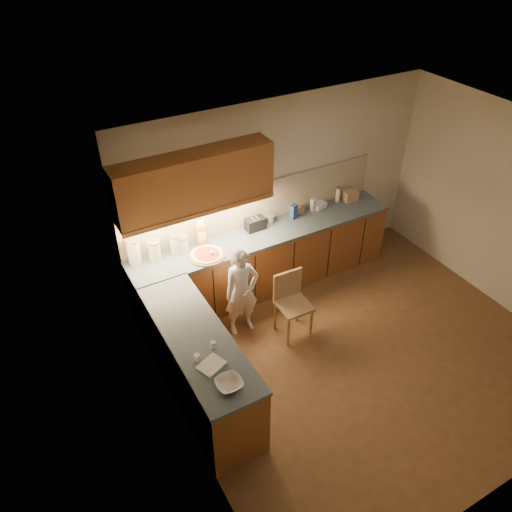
{
  "coord_description": "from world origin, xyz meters",
  "views": [
    {
      "loc": [
        -3.19,
        -3.07,
        4.6
      ],
      "look_at": [
        -0.8,
        1.2,
        1.0
      ],
      "focal_mm": 35.0,
      "sensor_mm": 36.0,
      "label": 1
    }
  ],
  "objects_px": {
    "pizza_on_board": "(207,255)",
    "child": "(242,292)",
    "oil_jug": "(201,234)",
    "wooden_chair": "(291,300)",
    "toaster": "(255,224)"
  },
  "relations": [
    {
      "from": "wooden_chair",
      "to": "oil_jug",
      "type": "xyz_separation_m",
      "value": [
        -0.69,
        1.09,
        0.57
      ]
    },
    {
      "from": "pizza_on_board",
      "to": "wooden_chair",
      "type": "distance_m",
      "value": 1.18
    },
    {
      "from": "oil_jug",
      "to": "wooden_chair",
      "type": "bearing_deg",
      "value": -57.55
    },
    {
      "from": "child",
      "to": "wooden_chair",
      "type": "distance_m",
      "value": 0.63
    },
    {
      "from": "wooden_chair",
      "to": "oil_jug",
      "type": "distance_m",
      "value": 1.41
    },
    {
      "from": "child",
      "to": "wooden_chair",
      "type": "relative_size",
      "value": 1.42
    },
    {
      "from": "pizza_on_board",
      "to": "oil_jug",
      "type": "bearing_deg",
      "value": 79.53
    },
    {
      "from": "toaster",
      "to": "pizza_on_board",
      "type": "bearing_deg",
      "value": -164.13
    },
    {
      "from": "child",
      "to": "toaster",
      "type": "bearing_deg",
      "value": 52.64
    },
    {
      "from": "child",
      "to": "toaster",
      "type": "height_order",
      "value": "child"
    },
    {
      "from": "pizza_on_board",
      "to": "child",
      "type": "relative_size",
      "value": 0.36
    },
    {
      "from": "pizza_on_board",
      "to": "wooden_chair",
      "type": "height_order",
      "value": "pizza_on_board"
    },
    {
      "from": "toaster",
      "to": "wooden_chair",
      "type": "bearing_deg",
      "value": -94.8
    },
    {
      "from": "oil_jug",
      "to": "toaster",
      "type": "height_order",
      "value": "oil_jug"
    },
    {
      "from": "oil_jug",
      "to": "toaster",
      "type": "distance_m",
      "value": 0.77
    }
  ]
}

